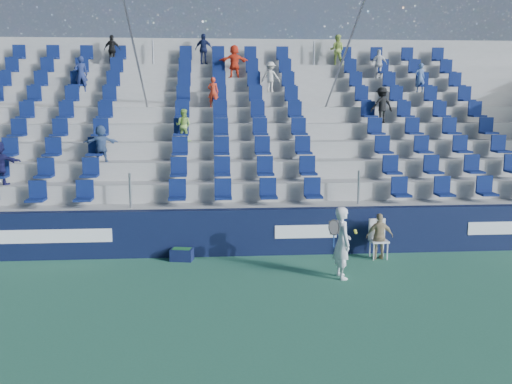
{
  "coord_description": "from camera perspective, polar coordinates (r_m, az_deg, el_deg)",
  "views": [
    {
      "loc": [
        -0.88,
        -11.11,
        4.03
      ],
      "look_at": [
        0.2,
        2.8,
        1.7
      ],
      "focal_mm": 40.0,
      "sensor_mm": 36.0,
      "label": 1
    }
  ],
  "objects": [
    {
      "name": "ball_bin",
      "position": [
        14.41,
        -7.43,
        -6.15
      ],
      "size": [
        0.6,
        0.46,
        0.31
      ],
      "color": "#10183C",
      "rests_on": "ground"
    },
    {
      "name": "ground",
      "position": [
        11.85,
        0.09,
        -10.39
      ],
      "size": [
        70.0,
        70.0,
        0.0
      ],
      "primitive_type": "plane",
      "color": "#2E6C50",
      "rests_on": "ground"
    },
    {
      "name": "sponsor_wall",
      "position": [
        14.7,
        -0.88,
        -4.02
      ],
      "size": [
        24.0,
        0.32,
        1.2
      ],
      "color": "black",
      "rests_on": "ground"
    },
    {
      "name": "line_judge",
      "position": [
        14.65,
        12.25,
        -4.35
      ],
      "size": [
        0.69,
        0.3,
        1.17
      ],
      "primitive_type": "imported",
      "rotation": [
        0.0,
        0.0,
        3.12
      ],
      "color": "tan",
      "rests_on": "ground"
    },
    {
      "name": "tennis_player",
      "position": [
        12.92,
        8.61,
        -5.02
      ],
      "size": [
        0.69,
        0.65,
        1.63
      ],
      "color": "silver",
      "rests_on": "ground"
    },
    {
      "name": "line_judge_chair",
      "position": [
        14.79,
        12.08,
        -4.3
      ],
      "size": [
        0.45,
        0.46,
        0.98
      ],
      "color": "white",
      "rests_on": "ground"
    },
    {
      "name": "grandstand",
      "position": [
        19.47,
        -1.85,
        3.88
      ],
      "size": [
        24.0,
        8.17,
        6.63
      ],
      "color": "#A3A39E",
      "rests_on": "ground"
    }
  ]
}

